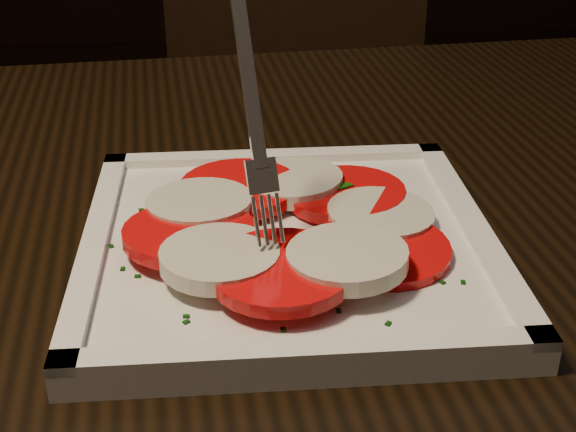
% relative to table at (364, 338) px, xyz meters
% --- Properties ---
extents(table, '(1.24, 0.87, 0.75)m').
position_rel_table_xyz_m(table, '(0.00, 0.00, 0.00)').
color(table, black).
rests_on(table, ground).
extents(chair, '(0.50, 0.50, 0.93)m').
position_rel_table_xyz_m(chair, '(0.03, 0.72, -0.12)').
color(chair, black).
rests_on(chair, ground).
extents(plate, '(0.26, 0.26, 0.01)m').
position_rel_table_xyz_m(plate, '(-0.06, -0.04, 0.11)').
color(plate, white).
rests_on(plate, table).
extents(caprese_salad, '(0.20, 0.22, 0.03)m').
position_rel_table_xyz_m(caprese_salad, '(-0.06, -0.04, 0.12)').
color(caprese_salad, red).
rests_on(caprese_salad, plate).
extents(fork, '(0.04, 0.07, 0.14)m').
position_rel_table_xyz_m(fork, '(-0.08, -0.05, 0.21)').
color(fork, white).
rests_on(fork, caprese_salad).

